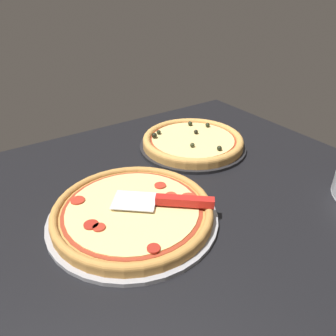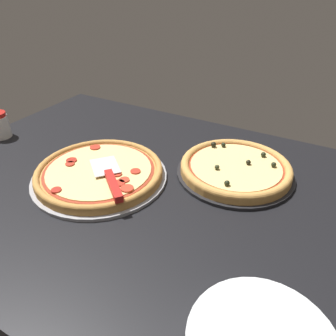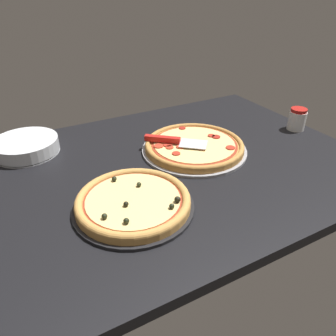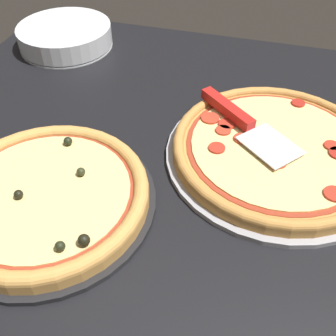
# 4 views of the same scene
# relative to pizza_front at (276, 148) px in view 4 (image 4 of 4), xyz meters

# --- Properties ---
(ground_plane) EXTENTS (1.33, 1.02, 0.04)m
(ground_plane) POSITION_rel_pizza_front_xyz_m (0.09, 0.04, -0.04)
(ground_plane) COLOR black
(pizza_pan_front) EXTENTS (0.40, 0.40, 0.01)m
(pizza_pan_front) POSITION_rel_pizza_front_xyz_m (-0.00, 0.00, -0.02)
(pizza_pan_front) COLOR #939399
(pizza_pan_front) RESTS_ON ground_plane
(pizza_front) EXTENTS (0.38, 0.38, 0.03)m
(pizza_front) POSITION_rel_pizza_front_xyz_m (0.00, 0.00, 0.00)
(pizza_front) COLOR #B77F3D
(pizza_front) RESTS_ON pizza_pan_front
(pizza_pan_back) EXTENTS (0.36, 0.36, 0.01)m
(pizza_pan_back) POSITION_rel_pizza_front_xyz_m (0.35, 0.22, -0.02)
(pizza_pan_back) COLOR black
(pizza_pan_back) RESTS_ON ground_plane
(pizza_back) EXTENTS (0.34, 0.34, 0.04)m
(pizza_back) POSITION_rel_pizza_front_xyz_m (0.35, 0.22, 0.00)
(pizza_back) COLOR #C68E47
(pizza_back) RESTS_ON pizza_pan_back
(serving_spatula) EXTENTS (0.21, 0.19, 0.02)m
(serving_spatula) POSITION_rel_pizza_front_xyz_m (0.08, -0.05, 0.02)
(serving_spatula) COLOR silver
(serving_spatula) RESTS_ON pizza_front
(plate_stack) EXTENTS (0.24, 0.24, 0.06)m
(plate_stack) POSITION_rel_pizza_front_xyz_m (0.57, -0.30, 0.00)
(plate_stack) COLOR silver
(plate_stack) RESTS_ON ground_plane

